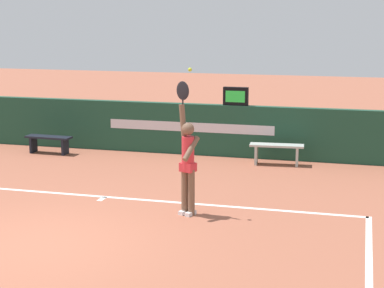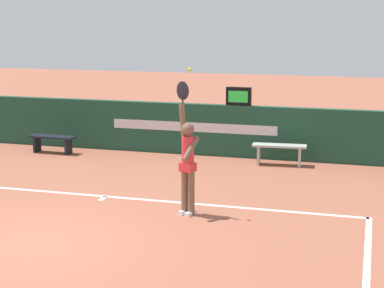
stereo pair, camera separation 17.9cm
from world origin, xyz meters
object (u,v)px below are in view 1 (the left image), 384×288
Objects in this scene: speed_display at (236,96)px; courtside_bench_near at (277,150)px; tennis_player at (188,160)px; tennis_ball at (190,70)px; courtside_bench_far at (49,141)px.

speed_display reaches higher than courtside_bench_near.
tennis_ball reaches higher than tennis_player.
tennis_player is 1.96× the size of courtside_bench_far.
courtside_bench_near is 1.06× the size of courtside_bench_far.
courtside_bench_far is (-4.96, 4.14, -0.68)m from tennis_player.
courtside_bench_far is at bearing 140.64° from tennis_ball.
tennis_player reaches higher than speed_display.
tennis_player is 6.50m from courtside_bench_far.
courtside_bench_far is at bearing 140.17° from tennis_player.
speed_display is at bearing 10.59° from courtside_bench_far.
speed_display is 0.51× the size of courtside_bench_far.
tennis_ball reaches higher than speed_display.
tennis_ball is at bearing -39.36° from courtside_bench_far.
courtside_bench_near is at bearing -29.11° from speed_display.
tennis_ball is (0.03, 0.04, 1.65)m from tennis_player.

